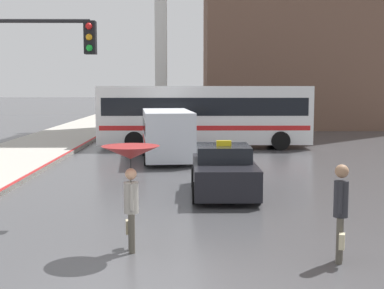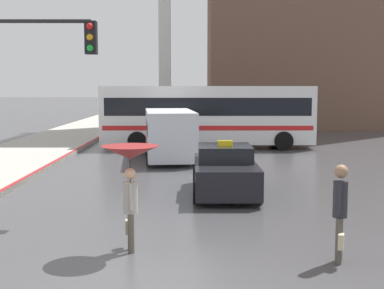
{
  "view_description": "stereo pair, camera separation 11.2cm",
  "coord_description": "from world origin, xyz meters",
  "px_view_note": "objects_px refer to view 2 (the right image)",
  "views": [
    {
      "loc": [
        0.24,
        -8.25,
        3.23
      ],
      "look_at": [
        0.4,
        8.53,
        1.4
      ],
      "focal_mm": 50.0,
      "sensor_mm": 36.0,
      "label": 1
    },
    {
      "loc": [
        0.35,
        -8.25,
        3.23
      ],
      "look_at": [
        0.4,
        8.53,
        1.4
      ],
      "focal_mm": 50.0,
      "sensor_mm": 36.0,
      "label": 2
    }
  ],
  "objects_px": {
    "ambulance_van": "(168,133)",
    "traffic_light": "(11,72)",
    "city_bus": "(206,114)",
    "pedestrian_with_umbrella": "(128,164)",
    "pedestrian_man": "(338,207)",
    "taxi": "(223,172)"
  },
  "relations": [
    {
      "from": "taxi",
      "to": "pedestrian_man",
      "type": "xyz_separation_m",
      "value": [
        1.71,
        -6.28,
        0.36
      ]
    },
    {
      "from": "ambulance_van",
      "to": "pedestrian_man",
      "type": "xyz_separation_m",
      "value": [
        3.69,
        -13.79,
        -0.17
      ]
    },
    {
      "from": "ambulance_van",
      "to": "pedestrian_with_umbrella",
      "type": "distance_m",
      "value": 13.11
    },
    {
      "from": "city_bus",
      "to": "pedestrian_man",
      "type": "height_order",
      "value": "city_bus"
    },
    {
      "from": "taxi",
      "to": "pedestrian_man",
      "type": "relative_size",
      "value": 2.2
    },
    {
      "from": "taxi",
      "to": "pedestrian_man",
      "type": "distance_m",
      "value": 6.52
    },
    {
      "from": "city_bus",
      "to": "traffic_light",
      "type": "relative_size",
      "value": 2.15
    },
    {
      "from": "traffic_light",
      "to": "taxi",
      "type": "bearing_deg",
      "value": 25.14
    },
    {
      "from": "taxi",
      "to": "pedestrian_with_umbrella",
      "type": "distance_m",
      "value": 6.09
    },
    {
      "from": "pedestrian_with_umbrella",
      "to": "taxi",
      "type": "bearing_deg",
      "value": -30.46
    },
    {
      "from": "city_bus",
      "to": "pedestrian_man",
      "type": "bearing_deg",
      "value": 5.83
    },
    {
      "from": "ambulance_van",
      "to": "city_bus",
      "type": "distance_m",
      "value": 5.12
    },
    {
      "from": "ambulance_van",
      "to": "pedestrian_man",
      "type": "distance_m",
      "value": 14.28
    },
    {
      "from": "taxi",
      "to": "pedestrian_with_umbrella",
      "type": "bearing_deg",
      "value": 68.63
    },
    {
      "from": "pedestrian_with_umbrella",
      "to": "pedestrian_man",
      "type": "distance_m",
      "value": 4.02
    },
    {
      "from": "ambulance_van",
      "to": "pedestrian_with_umbrella",
      "type": "xyz_separation_m",
      "value": [
        -0.22,
        -13.1,
        0.52
      ]
    },
    {
      "from": "city_bus",
      "to": "ambulance_van",
      "type": "bearing_deg",
      "value": -20.52
    },
    {
      "from": "taxi",
      "to": "traffic_light",
      "type": "height_order",
      "value": "traffic_light"
    },
    {
      "from": "ambulance_van",
      "to": "city_bus",
      "type": "height_order",
      "value": "city_bus"
    },
    {
      "from": "ambulance_van",
      "to": "traffic_light",
      "type": "xyz_separation_m",
      "value": [
        -3.45,
        -10.06,
        2.38
      ]
    },
    {
      "from": "pedestrian_man",
      "to": "traffic_light",
      "type": "relative_size",
      "value": 0.36
    },
    {
      "from": "pedestrian_with_umbrella",
      "to": "traffic_light",
      "type": "height_order",
      "value": "traffic_light"
    }
  ]
}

